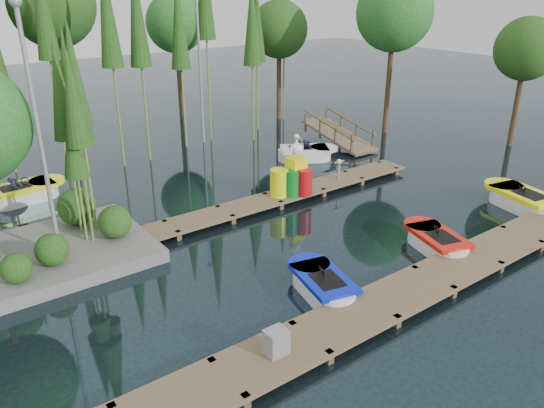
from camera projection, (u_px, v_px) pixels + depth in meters
ground_plane at (269, 246)px, 16.33m from camera, size 90.00×90.00×0.00m
near_dock at (377, 306)px, 12.91m from camera, size 18.00×1.50×0.50m
far_dock at (250, 206)px, 18.64m from camera, size 15.00×1.20×0.50m
island at (4, 158)px, 14.07m from camera, size 6.20×4.20×6.75m
tree_screen at (66, 20)px, 20.65m from camera, size 34.42×18.53×10.31m
lamp_island at (36, 120)px, 13.50m from camera, size 0.30×0.30×7.25m
lamp_rear at (199, 55)px, 24.98m from camera, size 0.30×0.30×7.25m
ramp at (339, 134)px, 25.84m from camera, size 1.50×3.94×1.49m
boat_blue at (322, 285)px, 13.79m from camera, size 1.65×2.68×0.84m
boat_red at (436, 242)px, 16.03m from camera, size 1.78×2.71×0.84m
boat_yellow_near at (522, 200)px, 18.92m from camera, size 1.87×3.15×0.99m
boat_yellow_far at (24, 193)px, 19.56m from camera, size 2.96×1.55×1.43m
boat_white_far at (306, 153)px, 24.01m from camera, size 2.96×2.41×1.28m
utility_cabinet at (276, 342)px, 11.08m from camera, size 0.46×0.39×0.57m
yellow_barrel at (279, 183)px, 19.13m from camera, size 0.66×0.66×1.00m
drum_cluster at (298, 176)px, 19.34m from camera, size 1.28×1.18×2.21m
seagull_post at (339, 166)px, 20.72m from camera, size 0.51×0.27×0.81m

